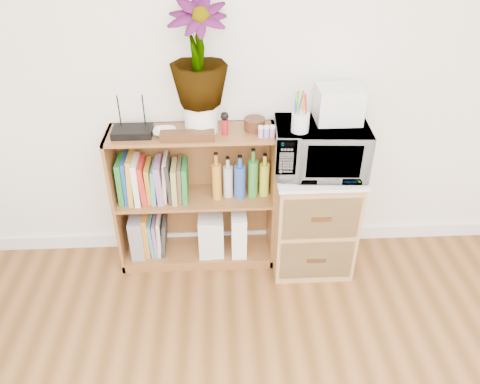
{
  "coord_description": "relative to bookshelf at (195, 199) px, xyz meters",
  "views": [
    {
      "loc": [
        -0.19,
        -0.38,
        2.15
      ],
      "look_at": [
        -0.07,
        1.95,
        0.62
      ],
      "focal_mm": 35.0,
      "sensor_mm": 36.0,
      "label": 1
    }
  ],
  "objects": [
    {
      "name": "lower_books",
      "position": [
        -0.28,
        0.0,
        -0.27
      ],
      "size": [
        0.16,
        0.19,
        0.3
      ],
      "color": "#C47622",
      "rests_on": "bookshelf"
    },
    {
      "name": "bookshelf",
      "position": [
        0.0,
        0.0,
        0.0
      ],
      "size": [
        1.0,
        0.3,
        0.95
      ],
      "primitive_type": "cube",
      "color": "brown",
      "rests_on": "ground"
    },
    {
      "name": "magazine_holder_mid",
      "position": [
        0.13,
        -0.01,
        -0.27
      ],
      "size": [
        0.09,
        0.22,
        0.28
      ],
      "primitive_type": "cube",
      "color": "silver",
      "rests_on": "bookshelf"
    },
    {
      "name": "paint_jars",
      "position": [
        0.43,
        -0.09,
        0.5
      ],
      "size": [
        0.11,
        0.04,
        0.06
      ],
      "primitive_type": "cube",
      "color": "#D17495",
      "rests_on": "bookshelf"
    },
    {
      "name": "magazine_holder_left",
      "position": [
        0.06,
        -0.01,
        -0.26
      ],
      "size": [
        0.09,
        0.23,
        0.29
      ],
      "primitive_type": "cube",
      "color": "silver",
      "rests_on": "bookshelf"
    },
    {
      "name": "skirting_board",
      "position": [
        0.35,
        0.14,
        -0.42
      ],
      "size": [
        4.0,
        0.02,
        0.1
      ],
      "primitive_type": "cube",
      "color": "white",
      "rests_on": "ground"
    },
    {
      "name": "cookbooks",
      "position": [
        -0.26,
        -0.0,
        0.16
      ],
      "size": [
        0.42,
        0.2,
        0.31
      ],
      "color": "#1E7128",
      "rests_on": "bookshelf"
    },
    {
      "name": "small_appliance",
      "position": [
        0.85,
        -0.02,
        0.64
      ],
      "size": [
        0.25,
        0.21,
        0.2
      ],
      "primitive_type": "cube",
      "color": "white",
      "rests_on": "microwave"
    },
    {
      "name": "trinket_box",
      "position": [
        -0.02,
        -0.1,
        0.5
      ],
      "size": [
        0.31,
        0.08,
        0.05
      ],
      "primitive_type": "cube",
      "color": "#3C2310",
      "rests_on": "bookshelf"
    },
    {
      "name": "file_box",
      "position": [
        -0.39,
        0.0,
        -0.26
      ],
      "size": [
        0.09,
        0.23,
        0.29
      ],
      "primitive_type": "cube",
      "color": "gray",
      "rests_on": "bookshelf"
    },
    {
      "name": "potted_plant",
      "position": [
        0.06,
        0.02,
        0.93
      ],
      "size": [
        0.32,
        0.32,
        0.57
      ],
      "primitive_type": "imported",
      "color": "#2E7434",
      "rests_on": "plant_pot"
    },
    {
      "name": "kokeshi_doll",
      "position": [
        0.2,
        -0.04,
        0.52
      ],
      "size": [
        0.04,
        0.04,
        0.09
      ],
      "primitive_type": "cylinder",
      "color": "maroon",
      "rests_on": "bookshelf"
    },
    {
      "name": "wooden_bowl",
      "position": [
        0.37,
        0.01,
        0.51
      ],
      "size": [
        0.12,
        0.12,
        0.07
      ],
      "primitive_type": "cylinder",
      "color": "#351E0E",
      "rests_on": "bookshelf"
    },
    {
      "name": "liquor_bottles",
      "position": [
        0.29,
        -0.0,
        0.17
      ],
      "size": [
        0.36,
        0.07,
        0.32
      ],
      "color": "#C17E24",
      "rests_on": "bookshelf"
    },
    {
      "name": "wicker_unit",
      "position": [
        0.75,
        -0.08,
        -0.12
      ],
      "size": [
        0.5,
        0.45,
        0.7
      ],
      "primitive_type": "cube",
      "color": "#9E7542",
      "rests_on": "ground"
    },
    {
      "name": "pen_cup",
      "position": [
        0.61,
        -0.15,
        0.59
      ],
      "size": [
        0.1,
        0.1,
        0.11
      ],
      "primitive_type": "cylinder",
      "color": "silver",
      "rests_on": "microwave"
    },
    {
      "name": "magazine_holder_right",
      "position": [
        0.28,
        -0.01,
        -0.25
      ],
      "size": [
        0.1,
        0.25,
        0.31
      ],
      "primitive_type": "cube",
      "color": "white",
      "rests_on": "bookshelf"
    },
    {
      "name": "plant_pot",
      "position": [
        0.06,
        0.02,
        0.56
      ],
      "size": [
        0.19,
        0.19,
        0.16
      ],
      "primitive_type": "cylinder",
      "color": "white",
      "rests_on": "bookshelf"
    },
    {
      "name": "white_bowl",
      "position": [
        -0.15,
        -0.03,
        0.49
      ],
      "size": [
        0.13,
        0.13,
        0.03
      ],
      "primitive_type": "imported",
      "color": "white",
      "rests_on": "bookshelf"
    },
    {
      "name": "microwave",
      "position": [
        0.75,
        -0.08,
        0.39
      ],
      "size": [
        0.55,
        0.39,
        0.29
      ],
      "primitive_type": "imported",
      "rotation": [
        0.0,
        0.0,
        -0.06
      ],
      "color": "silver",
      "rests_on": "wicker_unit"
    },
    {
      "name": "router",
      "position": [
        -0.33,
        -0.02,
        0.5
      ],
      "size": [
        0.23,
        0.15,
        0.04
      ],
      "primitive_type": "cube",
      "color": "black",
      "rests_on": "bookshelf"
    }
  ]
}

